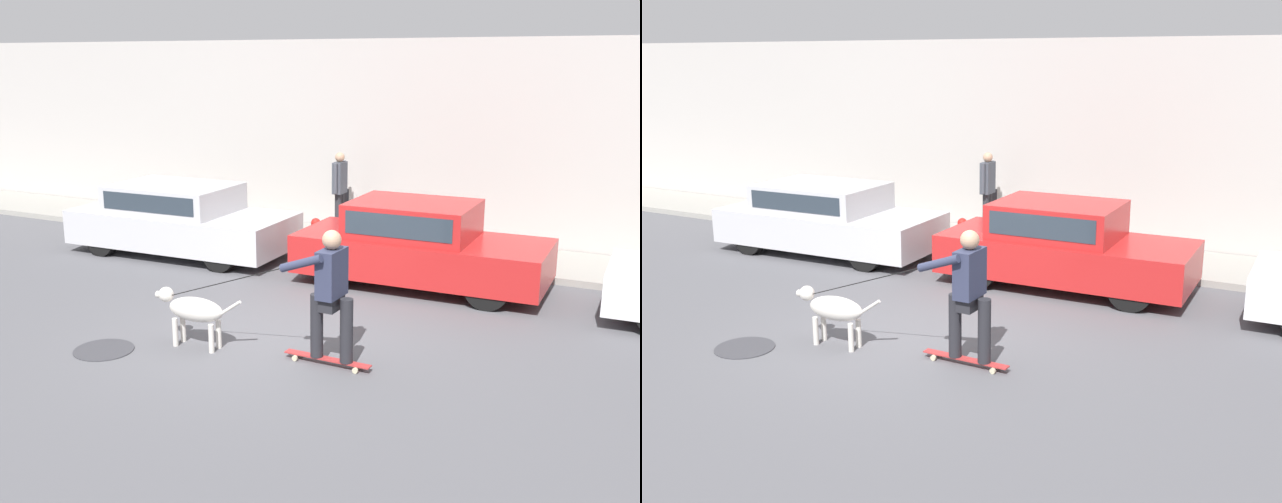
{
  "view_description": "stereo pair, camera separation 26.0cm",
  "coord_description": "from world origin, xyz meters",
  "views": [
    {
      "loc": [
        4.64,
        -8.1,
        3.57
      ],
      "look_at": [
        0.12,
        0.96,
        0.95
      ],
      "focal_mm": 42.0,
      "sensor_mm": 36.0,
      "label": 1
    },
    {
      "loc": [
        4.88,
        -7.98,
        3.57
      ],
      "look_at": [
        0.12,
        0.96,
        0.95
      ],
      "focal_mm": 42.0,
      "sensor_mm": 36.0,
      "label": 2
    }
  ],
  "objects": [
    {
      "name": "ground_plane",
      "position": [
        0.0,
        0.0,
        0.0
      ],
      "size": [
        36.0,
        36.0,
        0.0
      ],
      "primitive_type": "plane",
      "color": "#545459"
    },
    {
      "name": "back_wall",
      "position": [
        0.0,
        6.11,
        1.97
      ],
      "size": [
        32.0,
        0.3,
        3.95
      ],
      "color": "#B2ADA8",
      "rests_on": "ground_plane"
    },
    {
      "name": "sidewalk_curb",
      "position": [
        0.0,
        4.98,
        0.06
      ],
      "size": [
        30.0,
        1.92,
        0.12
      ],
      "color": "gray",
      "rests_on": "ground_plane"
    },
    {
      "name": "parked_car_0",
      "position": [
        -3.81,
        2.98,
        0.63
      ],
      "size": [
        4.21,
        1.9,
        1.3
      ],
      "rotation": [
        0.0,
        0.0,
        0.03
      ],
      "color": "black",
      "rests_on": "ground_plane"
    },
    {
      "name": "parked_car_1",
      "position": [
        0.88,
        2.98,
        0.65
      ],
      "size": [
        4.01,
        1.75,
        1.37
      ],
      "rotation": [
        0.0,
        0.0,
        0.02
      ],
      "color": "black",
      "rests_on": "ground_plane"
    },
    {
      "name": "dog",
      "position": [
        -0.79,
        -0.81,
        0.49
      ],
      "size": [
        1.25,
        0.33,
        0.74
      ],
      "rotation": [
        0.0,
        0.0,
        3.17
      ],
      "color": "beige",
      "rests_on": "ground_plane"
    },
    {
      "name": "skateboarder",
      "position": [
        1.03,
        -0.59,
        0.94
      ],
      "size": [
        2.75,
        0.64,
        1.67
      ],
      "rotation": [
        0.0,
        0.0,
        3.12
      ],
      "color": "beige",
      "rests_on": "ground_plane"
    },
    {
      "name": "pedestrian_with_bag",
      "position": [
        -1.58,
        5.24,
        1.04
      ],
      "size": [
        0.2,
        0.63,
        1.67
      ],
      "rotation": [
        0.0,
        0.0,
        0.03
      ],
      "color": "#28282D",
      "rests_on": "sidewalk_curb"
    },
    {
      "name": "manhole_cover",
      "position": [
        -1.74,
        -1.43,
        0.01
      ],
      "size": [
        0.75,
        0.75,
        0.01
      ],
      "color": "#38383D",
      "rests_on": "ground_plane"
    },
    {
      "name": "fire_hydrant",
      "position": [
        -1.38,
        3.77,
        0.4
      ],
      "size": [
        0.18,
        0.18,
        0.76
      ],
      "color": "red",
      "rests_on": "ground_plane"
    }
  ]
}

